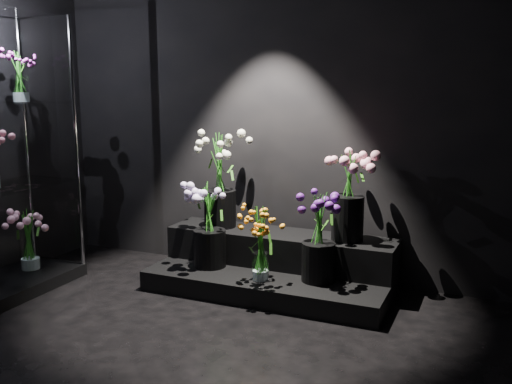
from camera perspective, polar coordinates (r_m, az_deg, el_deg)
The scene contains 11 objects.
floor at distance 3.35m, azimuth -11.63°, elevation -17.73°, with size 4.00×4.00×0.00m, color black.
wall_back at distance 4.72m, azimuth 1.86°, elevation 8.53°, with size 4.00×4.00×0.00m, color black.
display_riser at distance 4.54m, azimuth 1.90°, elevation -7.37°, with size 1.85×0.82×0.41m.
display_case at distance 4.70m, azimuth -23.65°, elevation 3.41°, with size 0.58×0.96×2.11m.
bouquet_orange_bells at distance 4.19m, azimuth 0.45°, elevation -5.20°, with size 0.29×0.29×0.54m.
bouquet_lilac at distance 4.49m, azimuth -4.68°, elevation -2.80°, with size 0.41×0.41×0.67m.
bouquet_purple at distance 4.17m, azimuth 6.31°, elevation -4.09°, with size 0.42×0.42×0.65m.
bouquet_cream_roses at distance 4.69m, azimuth -3.66°, elevation 1.72°, with size 0.52×0.52×0.77m.
bouquet_pink_roses at distance 4.33m, azimuth 9.23°, elevation 0.50°, with size 0.49×0.49×0.69m.
bouquet_case_magenta at distance 4.79m, azimuth -22.56°, elevation 10.70°, with size 0.26×0.26×0.39m.
bouquet_case_base_pink at distance 4.97m, azimuth -21.77°, elevation -4.38°, with size 0.35×0.35×0.48m.
Camera 1 is at (1.73, -2.39, 1.59)m, focal length 40.00 mm.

